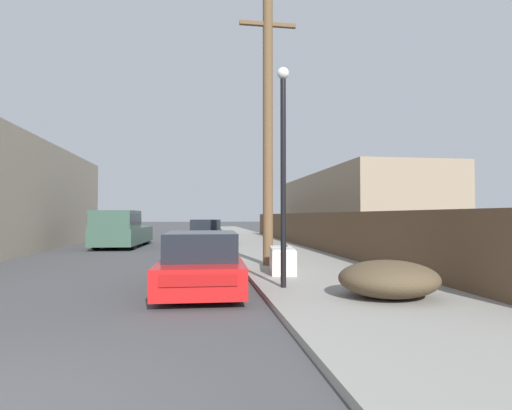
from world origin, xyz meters
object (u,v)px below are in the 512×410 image
discarded_fridge (282,260)px  street_lamp (283,159)px  car_parked_mid (205,234)px  pickup_truck (121,229)px  utility_pole (268,127)px  parked_sports_car_red (202,263)px  brush_pile (388,279)px

discarded_fridge → street_lamp: bearing=-93.5°
car_parked_mid → discarded_fridge: bearing=-79.2°
pickup_truck → street_lamp: bearing=117.4°
utility_pole → street_lamp: size_ratio=1.77×
utility_pole → street_lamp: bearing=-95.2°
discarded_fridge → parked_sports_car_red: 2.67m
discarded_fridge → street_lamp: (-0.46, -2.28, 2.42)m
street_lamp → discarded_fridge: bearing=78.6°
street_lamp → brush_pile: bearing=-37.2°
parked_sports_car_red → car_parked_mid: (0.34, 13.01, 0.09)m
discarded_fridge → car_parked_mid: size_ratio=0.41×
car_parked_mid → utility_pole: bearing=-78.4°
parked_sports_car_red → street_lamp: street_lamp is taller
pickup_truck → street_lamp: street_lamp is taller
pickup_truck → brush_pile: bearing=121.1°
car_parked_mid → utility_pole: 10.73m
parked_sports_car_red → brush_pile: 4.02m
pickup_truck → utility_pole: bearing=127.2°
parked_sports_car_red → brush_pile: bearing=-28.8°
parked_sports_car_red → pickup_truck: (-4.02, 12.27, 0.36)m
discarded_fridge → pickup_truck: size_ratio=0.30×
parked_sports_car_red → street_lamp: (1.72, -0.75, 2.29)m
discarded_fridge → car_parked_mid: car_parked_mid is taller
car_parked_mid → utility_pole: (1.74, -9.90, 3.76)m
car_parked_mid → street_lamp: (1.39, -13.76, 2.20)m
pickup_truck → street_lamp: (5.74, -13.02, 1.93)m
street_lamp → pickup_truck: bearing=113.8°
car_parked_mid → brush_pile: (3.12, -15.08, -0.21)m
discarded_fridge → parked_sports_car_red: bearing=-137.1°
car_parked_mid → street_lamp: street_lamp is taller
pickup_truck → street_lamp: 14.36m
brush_pile → street_lamp: bearing=142.8°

